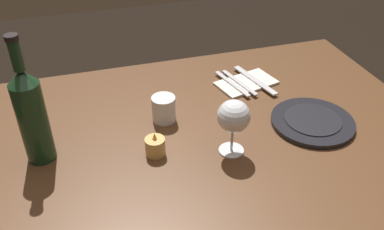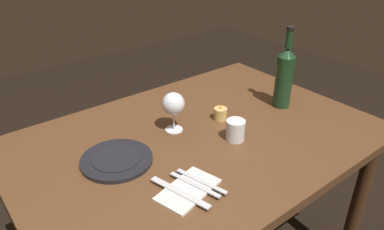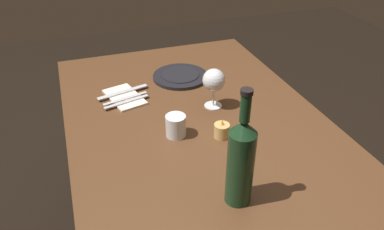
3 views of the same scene
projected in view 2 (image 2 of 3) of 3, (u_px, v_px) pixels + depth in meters
name	position (u px, v px, depth m)	size (l,w,h in m)	color
dining_table	(198.00, 156.00, 1.38)	(1.30, 0.90, 0.74)	#56351E
wine_glass_left	(173.00, 104.00, 1.32)	(0.08, 0.08, 0.15)	white
wine_bottle	(284.00, 76.00, 1.48)	(0.07, 0.07, 0.34)	#19381E
water_tumbler	(235.00, 131.00, 1.30)	(0.07, 0.07, 0.08)	white
votive_candle	(220.00, 114.00, 1.43)	(0.05, 0.05, 0.07)	#DBB266
dinner_plate	(117.00, 160.00, 1.19)	(0.23, 0.23, 0.02)	black
folded_napkin	(188.00, 190.00, 1.07)	(0.21, 0.15, 0.01)	silver
fork_inner	(195.00, 185.00, 1.08)	(0.06, 0.18, 0.00)	silver
fork_outer	(201.00, 181.00, 1.09)	(0.06, 0.18, 0.00)	silver
table_knife	(180.00, 192.00, 1.05)	(0.07, 0.21, 0.00)	silver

